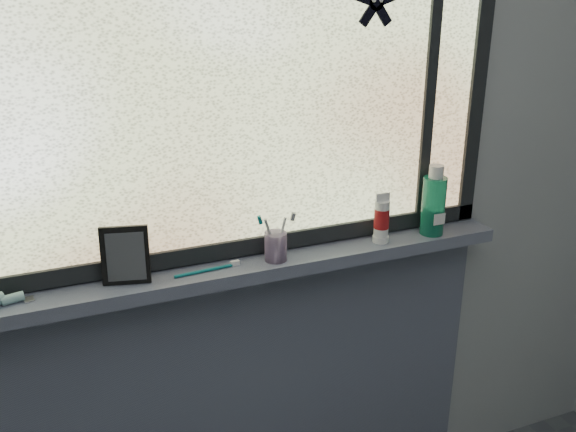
{
  "coord_description": "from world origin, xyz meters",
  "views": [
    {
      "loc": [
        -0.53,
        -0.36,
        1.81
      ],
      "look_at": [
        0.05,
        1.05,
        1.22
      ],
      "focal_mm": 40.0,
      "sensor_mm": 36.0,
      "label": 1
    }
  ],
  "objects_px": {
    "vanity_mirror": "(125,255)",
    "mouthwash_bottle": "(434,200)",
    "toothbrush_cup": "(276,246)",
    "cream_tube": "(382,216)"
  },
  "relations": [
    {
      "from": "toothbrush_cup",
      "to": "cream_tube",
      "type": "distance_m",
      "value": 0.35
    },
    {
      "from": "toothbrush_cup",
      "to": "cream_tube",
      "type": "bearing_deg",
      "value": 0.27
    },
    {
      "from": "mouthwash_bottle",
      "to": "cream_tube",
      "type": "xyz_separation_m",
      "value": [
        -0.18,
        0.0,
        -0.03
      ]
    },
    {
      "from": "cream_tube",
      "to": "mouthwash_bottle",
      "type": "bearing_deg",
      "value": -0.79
    },
    {
      "from": "vanity_mirror",
      "to": "mouthwash_bottle",
      "type": "distance_m",
      "value": 0.95
    },
    {
      "from": "toothbrush_cup",
      "to": "cream_tube",
      "type": "xyz_separation_m",
      "value": [
        0.35,
        0.0,
        0.04
      ]
    },
    {
      "from": "toothbrush_cup",
      "to": "mouthwash_bottle",
      "type": "height_order",
      "value": "mouthwash_bottle"
    },
    {
      "from": "toothbrush_cup",
      "to": "mouthwash_bottle",
      "type": "relative_size",
      "value": 0.46
    },
    {
      "from": "vanity_mirror",
      "to": "toothbrush_cup",
      "type": "xyz_separation_m",
      "value": [
        0.42,
        -0.02,
        -0.04
      ]
    },
    {
      "from": "vanity_mirror",
      "to": "mouthwash_bottle",
      "type": "relative_size",
      "value": 0.85
    }
  ]
}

